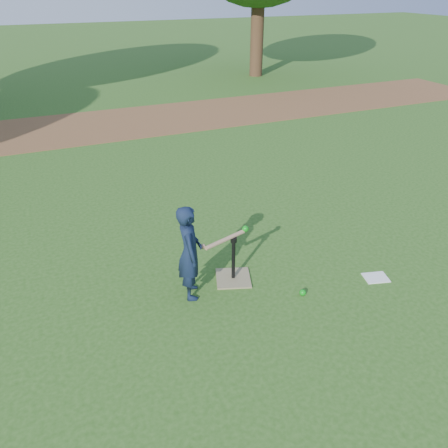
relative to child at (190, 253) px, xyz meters
name	(u,v)px	position (x,y,z in m)	size (l,w,h in m)	color
ground	(223,281)	(0.44, 0.08, -0.60)	(80.00, 80.00, 0.00)	#285116
dirt_strip	(113,124)	(0.44, 7.58, -0.59)	(24.00, 3.00, 0.01)	brown
child	(190,253)	(0.00, 0.00, 0.00)	(0.43, 0.28, 1.19)	#101B32
wiffle_ball_ground	(303,292)	(1.23, -0.56, -0.56)	(0.08, 0.08, 0.08)	#0C8E15
clipboard	(376,278)	(2.28, -0.63, -0.59)	(0.30, 0.23, 0.01)	white
batting_tee	(233,272)	(0.59, 0.07, -0.48)	(0.55, 0.55, 0.61)	#897B57
swing_action	(227,238)	(0.50, 0.07, 0.04)	(0.68, 0.25, 0.11)	tan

